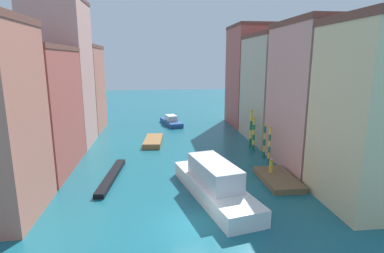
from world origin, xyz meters
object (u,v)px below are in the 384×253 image
(waterfront_dock, at_px, (278,179))
(mooring_pole_2, at_px, (254,133))
(mooring_pole_1, at_px, (264,141))
(mooring_pole_3, at_px, (251,128))
(vaporetto_white, at_px, (214,183))
(mooring_pole_0, at_px, (269,145))
(person_on_dock, at_px, (271,166))
(gondola_black, at_px, (111,176))
(motorboat_0, at_px, (171,121))
(motorboat_1, at_px, (153,141))

(waterfront_dock, distance_m, mooring_pole_2, 11.02)
(mooring_pole_2, bearing_deg, mooring_pole_1, -86.43)
(mooring_pole_3, bearing_deg, vaporetto_white, -118.18)
(mooring_pole_0, bearing_deg, mooring_pole_3, 89.50)
(vaporetto_white, bearing_deg, mooring_pole_1, 50.91)
(person_on_dock, xyz_separation_m, gondola_black, (-15.88, 1.57, -1.01))
(mooring_pole_1, relative_size, mooring_pole_2, 0.95)
(gondola_black, bearing_deg, motorboat_0, 73.93)
(vaporetto_white, height_order, gondola_black, vaporetto_white)
(gondola_black, bearing_deg, mooring_pole_0, 7.71)
(waterfront_dock, relative_size, gondola_black, 0.65)
(motorboat_1, bearing_deg, motorboat_0, 75.62)
(mooring_pole_1, relative_size, gondola_black, 0.44)
(motorboat_1, bearing_deg, mooring_pole_1, -32.16)
(mooring_pole_0, distance_m, gondola_black, 17.39)
(gondola_black, bearing_deg, person_on_dock, -5.63)
(waterfront_dock, distance_m, gondola_black, 16.43)
(mooring_pole_3, bearing_deg, mooring_pole_2, -91.27)
(vaporetto_white, relative_size, motorboat_0, 1.66)
(person_on_dock, xyz_separation_m, motorboat_0, (-8.55, 26.99, -0.65))
(mooring_pole_0, xyz_separation_m, gondola_black, (-17.12, -2.32, -2.02))
(waterfront_dock, height_order, person_on_dock, person_on_dock)
(waterfront_dock, xyz_separation_m, gondola_black, (-16.20, 2.74, -0.05))
(waterfront_dock, height_order, mooring_pole_3, mooring_pole_3)
(vaporetto_white, bearing_deg, mooring_pole_2, 59.68)
(person_on_dock, bearing_deg, motorboat_1, 129.04)
(mooring_pole_0, height_order, motorboat_1, mooring_pole_0)
(person_on_dock, relative_size, motorboat_0, 0.19)
(mooring_pole_3, xyz_separation_m, motorboat_0, (-9.85, 16.09, -2.05))
(waterfront_dock, distance_m, mooring_pole_1, 7.66)
(mooring_pole_2, relative_size, vaporetto_white, 0.35)
(waterfront_dock, relative_size, motorboat_0, 0.80)
(mooring_pole_0, height_order, mooring_pole_1, mooring_pole_0)
(person_on_dock, height_order, vaporetto_white, vaporetto_white)
(mooring_pole_1, distance_m, gondola_black, 18.06)
(motorboat_1, bearing_deg, person_on_dock, -50.96)
(mooring_pole_3, bearing_deg, mooring_pole_0, -90.50)
(mooring_pole_1, bearing_deg, motorboat_0, 115.74)
(mooring_pole_0, relative_size, motorboat_1, 0.68)
(mooring_pole_1, bearing_deg, waterfront_dock, -99.04)
(mooring_pole_2, height_order, vaporetto_white, mooring_pole_2)
(mooring_pole_1, relative_size, vaporetto_white, 0.33)
(motorboat_1, bearing_deg, mooring_pole_2, -20.49)
(motorboat_0, bearing_deg, mooring_pole_2, -60.51)
(person_on_dock, xyz_separation_m, mooring_pole_3, (1.30, 10.90, 1.40))
(person_on_dock, bearing_deg, motorboat_0, 107.57)
(vaporetto_white, bearing_deg, gondola_black, 150.85)
(motorboat_0, bearing_deg, waterfront_dock, -72.52)
(mooring_pole_1, distance_m, vaporetto_white, 12.70)
(motorboat_0, bearing_deg, vaporetto_white, -86.17)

